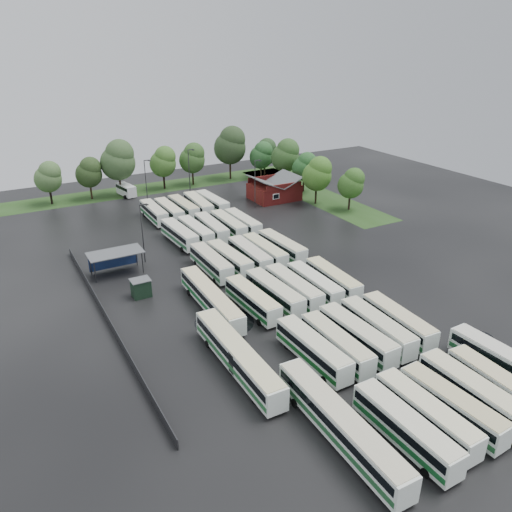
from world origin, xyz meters
TOP-DOWN VIEW (x-y plane):
  - ground at (0.00, 0.00)m, footprint 160.00×160.00m
  - brick_building at (24.00, 42.77)m, footprint 10.07×8.60m
  - wash_shed at (-17.20, 22.02)m, footprint 8.20×4.20m
  - utility_hut at (-16.20, 12.60)m, footprint 2.70×2.20m
  - grass_strip_north at (2.00, 64.80)m, footprint 80.00×10.00m
  - grass_strip_east at (34.00, 42.80)m, footprint 10.00×50.00m
  - west_fence at (-22.20, 8.00)m, footprint 0.10×50.00m
  - bus_r0c0 at (-4.22, -26.14)m, footprint 2.50×11.40m
  - bus_r0c1 at (-1.18, -25.70)m, footprint 2.48×11.19m
  - bus_r0c2 at (1.89, -26.01)m, footprint 2.85×11.13m
  - bus_r0c3 at (5.02, -25.71)m, footprint 2.48×11.58m
  - bus_r0c4 at (8.22, -26.19)m, footprint 2.73×11.09m
  - bus_r1c0 at (-4.28, -12.08)m, footprint 2.66×11.45m
  - bus_r1c1 at (-1.29, -12.43)m, footprint 2.52×11.16m
  - bus_r1c2 at (1.85, -12.22)m, footprint 2.66×11.61m
  - bus_r1c3 at (5.04, -12.10)m, footprint 2.84×11.59m
  - bus_r1c4 at (8.32, -12.22)m, footprint 2.94×11.35m
  - bus_r2c0 at (-4.55, 1.29)m, footprint 2.72×11.06m
  - bus_r2c1 at (-1.05, 1.47)m, footprint 2.88×11.53m
  - bus_r2c2 at (1.96, 1.38)m, footprint 2.54×11.50m
  - bus_r2c3 at (5.24, 1.04)m, footprint 2.49×11.04m
  - bus_r2c4 at (8.44, 0.94)m, footprint 2.85×11.20m
  - bus_r3c0 at (-4.39, 14.76)m, footprint 2.42×11.27m
  - bus_r3c1 at (-1.30, 14.69)m, footprint 2.89×11.22m
  - bus_r3c2 at (2.19, 14.47)m, footprint 2.55×11.25m
  - bus_r3c3 at (5.05, 14.62)m, footprint 2.48×11.06m
  - bus_r3c4 at (8.49, 14.77)m, footprint 2.87×11.29m
  - bus_r4c0 at (-4.28, 28.39)m, footprint 2.93×11.41m
  - bus_r4c1 at (-1.18, 28.46)m, footprint 2.63×11.15m
  - bus_r4c2 at (2.00, 28.61)m, footprint 2.76×11.33m
  - bus_r4c3 at (5.36, 28.44)m, footprint 2.48×11.27m
  - bus_r4c4 at (8.28, 28.32)m, footprint 2.44×11.01m
  - bus_r5c0 at (-4.25, 42.19)m, footprint 2.42×11.03m
  - bus_r5c1 at (-1.27, 41.69)m, footprint 2.46×11.09m
  - bus_r5c2 at (2.03, 42.27)m, footprint 2.66×11.12m
  - bus_r5c3 at (5.24, 42.07)m, footprint 3.05×11.74m
  - bus_r5c4 at (8.37, 42.18)m, footprint 2.87×11.50m
  - artic_bus_west_a at (-8.99, -22.90)m, footprint 2.91×17.43m
  - artic_bus_west_b at (-9.24, 4.19)m, footprint 2.74×16.63m
  - artic_bus_west_c at (-12.22, -9.20)m, footprint 2.71×17.46m
  - minibus at (-4.31, 61.63)m, footprint 3.28×6.33m
  - tree_north_0 at (-20.12, 63.52)m, footprint 5.75×5.75m
  - tree_north_1 at (-11.66, 63.05)m, footprint 5.78×5.78m
  - tree_north_2 at (-5.10, 62.49)m, footprint 7.79×7.79m
  - tree_north_3 at (5.57, 62.98)m, footprint 6.21×6.21m
  - tree_north_4 at (12.95, 62.85)m, footprint 6.27×6.27m
  - tree_north_5 at (23.59, 63.41)m, footprint 8.10×8.10m
  - tree_north_6 at (32.48, 61.25)m, footprint 6.00×6.00m
  - tree_east_0 at (34.12, 28.52)m, footprint 5.43×5.43m
  - tree_east_1 at (30.40, 35.41)m, footprint 6.32×6.32m
  - tree_east_2 at (33.39, 44.53)m, footprint 5.65×5.65m
  - tree_east_3 at (32.74, 51.80)m, footprint 6.86×6.86m
  - tree_east_4 at (30.20, 59.16)m, footprint 5.85×5.85m
  - lamp_post_ne at (17.31, 39.42)m, footprint 1.58×0.31m
  - lamp_post_nw at (-11.98, 23.79)m, footprint 1.50×0.29m
  - lamp_post_back_w at (-1.80, 53.55)m, footprint 1.48×0.29m
  - lamp_post_back_e at (9.13, 55.66)m, footprint 1.60×0.31m
  - puddle_0 at (-0.54, -20.01)m, footprint 5.86×5.86m
  - puddle_1 at (5.20, -20.29)m, footprint 3.76×3.76m
  - puddle_2 at (-9.11, 0.53)m, footprint 7.68×7.68m
  - puddle_3 at (4.85, -3.16)m, footprint 3.25×3.25m
  - puddle_4 at (16.73, -17.94)m, footprint 2.99×2.99m

SIDE VIEW (x-z plane):
  - ground at x=0.00m, z-range 0.00..0.00m
  - puddle_0 at x=-0.54m, z-range 0.00..0.01m
  - puddle_1 at x=5.20m, z-range 0.00..0.01m
  - puddle_2 at x=-9.11m, z-range 0.00..0.01m
  - puddle_3 at x=4.85m, z-range 0.00..0.01m
  - puddle_4 at x=16.73m, z-range 0.00..0.01m
  - grass_strip_north at x=2.00m, z-range 0.00..0.01m
  - grass_strip_east at x=34.00m, z-range 0.00..0.01m
  - west_fence at x=-22.20m, z-range 0.00..1.20m
  - utility_hut at x=-16.20m, z-range 0.01..2.63m
  - minibus at x=-4.31m, z-range 0.14..2.78m
  - bus_r2c0 at x=-4.55m, z-range 0.15..3.21m
  - bus_r4c4 at x=8.28m, z-range 0.15..3.21m
  - bus_r0c4 at x=8.22m, z-range 0.15..3.22m
  - bus_r2c3 at x=5.24m, z-range 0.15..3.22m
  - bus_r5c0 at x=-4.25m, z-range 0.15..3.22m
  - bus_r0c2 at x=1.89m, z-range 0.15..3.22m
  - bus_r3c3 at x=5.05m, z-range 0.15..3.22m
  - bus_r5c2 at x=2.03m, z-range 0.15..3.23m
  - bus_r5c1 at x=-1.27m, z-range 0.15..3.24m
  - bus_r4c1 at x=-1.18m, z-range 0.15..3.24m
  - bus_r2c4 at x=8.44m, z-range 0.15..3.25m
  - bus_r3c1 at x=-1.30m, z-range 0.15..3.25m
  - bus_r1c1 at x=-1.29m, z-range 0.15..3.25m
  - artic_bus_west_b at x=-9.24m, z-range 0.17..3.24m
  - bus_r0c1 at x=-1.18m, z-range 0.16..3.26m
  - bus_r3c4 at x=8.49m, z-range 0.16..3.27m
  - bus_r3c2 at x=2.19m, z-range 0.16..3.28m
  - bus_r4c3 at x=5.36m, z-range 0.16..3.29m
  - bus_r1c4 at x=8.32m, z-range 0.16..3.29m
  - bus_r4c2 at x=2.00m, z-range 0.16..3.29m
  - bus_r3c0 at x=-4.39m, z-range 0.16..3.29m
  - bus_r4c0 at x=-4.28m, z-range 0.16..3.31m
  - bus_r0c0 at x=-4.22m, z-range 0.16..3.33m
  - bus_r1c0 at x=-4.28m, z-range 0.16..3.33m
  - bus_r5c4 at x=8.37m, z-range 0.16..3.34m
  - bus_r2c1 at x=-1.05m, z-range 0.16..3.34m
  - bus_r2c2 at x=1.96m, z-range 0.16..3.36m
  - bus_r1c3 at x=5.04m, z-range 0.16..3.36m
  - bus_r1c2 at x=1.85m, z-range 0.16..3.38m
  - bus_r0c3 at x=5.02m, z-range 0.16..3.38m
  - bus_r5c3 at x=5.24m, z-range 0.16..3.40m
  - artic_bus_west_a at x=-8.99m, z-range 0.18..3.40m
  - artic_bus_west_c at x=-12.22m, z-range 0.18..3.41m
  - brick_building at x=24.00m, z-range -0.83..4.56m
  - wash_shed at x=-17.20m, z-range 1.20..4.78m
  - lamp_post_back_w at x=-1.80m, z-range 0.77..10.38m
  - lamp_post_nw at x=-11.98m, z-range 0.79..10.55m
  - tree_east_0 at x=34.12m, z-range 1.29..10.28m
  - lamp_post_ne at x=17.31m, z-range 0.83..11.10m
  - tree_east_2 at x=33.39m, z-range 1.34..10.70m
  - lamp_post_back_e at x=9.13m, z-range 0.84..11.24m
  - tree_north_0 at x=-20.12m, z-range 1.36..10.88m
  - tree_north_1 at x=-11.66m, z-range 1.37..10.95m
  - tree_east_4 at x=30.20m, z-range 1.39..11.08m
  - tree_north_6 at x=32.48m, z-range 1.42..11.35m
  - tree_north_3 at x=5.57m, z-range 1.47..11.76m
  - tree_north_4 at x=12.95m, z-range 1.49..11.87m
  - tree_east_1 at x=30.40m, z-range 1.50..11.96m
  - tree_east_3 at x=32.74m, z-range 1.63..12.99m
  - tree_north_2 at x=-5.10m, z-range 1.85..14.75m
  - tree_north_5 at x=23.59m, z-range 1.93..15.35m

